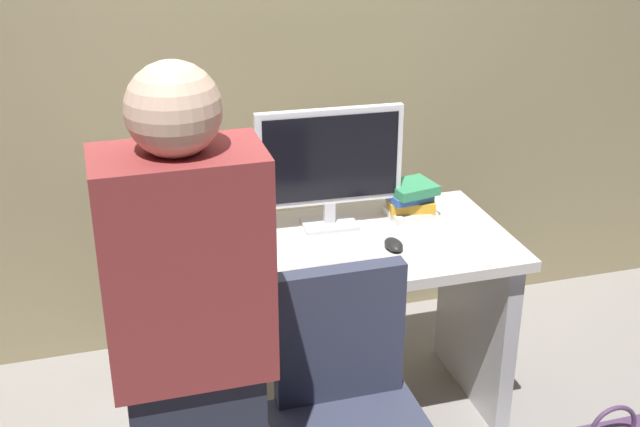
{
  "coord_description": "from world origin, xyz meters",
  "views": [
    {
      "loc": [
        -0.73,
        -2.58,
        2.09
      ],
      "look_at": [
        0.0,
        -0.05,
        0.89
      ],
      "focal_mm": 47.4,
      "sensor_mm": 36.0,
      "label": 1
    }
  ],
  "objects_px": {
    "desk": "(316,303)",
    "book_stack": "(410,199)",
    "monitor": "(330,162)",
    "person_at_desk": "(193,369)",
    "cup_by_monitor": "(173,236)",
    "cup_near_keyboard": "(192,275)",
    "mouse": "(394,245)",
    "keyboard": "(311,259)"
  },
  "relations": [
    {
      "from": "monitor",
      "to": "book_stack",
      "type": "relative_size",
      "value": 2.74
    },
    {
      "from": "cup_by_monitor",
      "to": "mouse",
      "type": "bearing_deg",
      "value": -17.39
    },
    {
      "from": "cup_by_monitor",
      "to": "book_stack",
      "type": "height_order",
      "value": "book_stack"
    },
    {
      "from": "monitor",
      "to": "mouse",
      "type": "distance_m",
      "value": 0.38
    },
    {
      "from": "mouse",
      "to": "cup_by_monitor",
      "type": "bearing_deg",
      "value": 162.61
    },
    {
      "from": "desk",
      "to": "book_stack",
      "type": "height_order",
      "value": "book_stack"
    },
    {
      "from": "mouse",
      "to": "cup_near_keyboard",
      "type": "bearing_deg",
      "value": -174.03
    },
    {
      "from": "desk",
      "to": "mouse",
      "type": "distance_m",
      "value": 0.37
    },
    {
      "from": "monitor",
      "to": "keyboard",
      "type": "distance_m",
      "value": 0.38
    },
    {
      "from": "monitor",
      "to": "cup_near_keyboard",
      "type": "bearing_deg",
      "value": -150.27
    },
    {
      "from": "person_at_desk",
      "to": "mouse",
      "type": "xyz_separation_m",
      "value": [
        0.8,
        0.68,
        -0.08
      ]
    },
    {
      "from": "person_at_desk",
      "to": "cup_by_monitor",
      "type": "xyz_separation_m",
      "value": [
        0.06,
        0.91,
        -0.06
      ]
    },
    {
      "from": "keyboard",
      "to": "cup_near_keyboard",
      "type": "height_order",
      "value": "cup_near_keyboard"
    },
    {
      "from": "desk",
      "to": "book_stack",
      "type": "distance_m",
      "value": 0.53
    },
    {
      "from": "monitor",
      "to": "cup_near_keyboard",
      "type": "height_order",
      "value": "monitor"
    },
    {
      "from": "monitor",
      "to": "keyboard",
      "type": "relative_size",
      "value": 1.26
    },
    {
      "from": "desk",
      "to": "monitor",
      "type": "relative_size",
      "value": 2.63
    },
    {
      "from": "mouse",
      "to": "cup_near_keyboard",
      "type": "height_order",
      "value": "cup_near_keyboard"
    },
    {
      "from": "book_stack",
      "to": "monitor",
      "type": "bearing_deg",
      "value": -178.65
    },
    {
      "from": "mouse",
      "to": "book_stack",
      "type": "bearing_deg",
      "value": 57.76
    },
    {
      "from": "cup_near_keyboard",
      "to": "cup_by_monitor",
      "type": "xyz_separation_m",
      "value": [
        -0.02,
        0.31,
        -0.0
      ]
    },
    {
      "from": "cup_near_keyboard",
      "to": "cup_by_monitor",
      "type": "relative_size",
      "value": 1.06
    },
    {
      "from": "cup_by_monitor",
      "to": "book_stack",
      "type": "relative_size",
      "value": 0.41
    },
    {
      "from": "monitor",
      "to": "book_stack",
      "type": "bearing_deg",
      "value": 1.35
    },
    {
      "from": "cup_near_keyboard",
      "to": "book_stack",
      "type": "height_order",
      "value": "book_stack"
    },
    {
      "from": "monitor",
      "to": "cup_by_monitor",
      "type": "bearing_deg",
      "value": -178.99
    },
    {
      "from": "desk",
      "to": "book_stack",
      "type": "relative_size",
      "value": 7.21
    },
    {
      "from": "mouse",
      "to": "book_stack",
      "type": "relative_size",
      "value": 0.51
    },
    {
      "from": "desk",
      "to": "mouse",
      "type": "height_order",
      "value": "mouse"
    },
    {
      "from": "person_at_desk",
      "to": "cup_by_monitor",
      "type": "bearing_deg",
      "value": 86.24
    },
    {
      "from": "monitor",
      "to": "book_stack",
      "type": "height_order",
      "value": "monitor"
    },
    {
      "from": "book_stack",
      "to": "cup_near_keyboard",
      "type": "bearing_deg",
      "value": -159.65
    },
    {
      "from": "person_at_desk",
      "to": "cup_near_keyboard",
      "type": "bearing_deg",
      "value": 82.19
    },
    {
      "from": "desk",
      "to": "person_at_desk",
      "type": "distance_m",
      "value": 1.0
    },
    {
      "from": "desk",
      "to": "cup_near_keyboard",
      "type": "height_order",
      "value": "cup_near_keyboard"
    },
    {
      "from": "keyboard",
      "to": "mouse",
      "type": "height_order",
      "value": "mouse"
    },
    {
      "from": "monitor",
      "to": "cup_by_monitor",
      "type": "distance_m",
      "value": 0.62
    },
    {
      "from": "desk",
      "to": "monitor",
      "type": "bearing_deg",
      "value": 57.65
    },
    {
      "from": "cup_near_keyboard",
      "to": "book_stack",
      "type": "relative_size",
      "value": 0.44
    },
    {
      "from": "cup_by_monitor",
      "to": "keyboard",
      "type": "bearing_deg",
      "value": -28.97
    },
    {
      "from": "keyboard",
      "to": "mouse",
      "type": "distance_m",
      "value": 0.31
    },
    {
      "from": "mouse",
      "to": "cup_by_monitor",
      "type": "distance_m",
      "value": 0.78
    }
  ]
}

